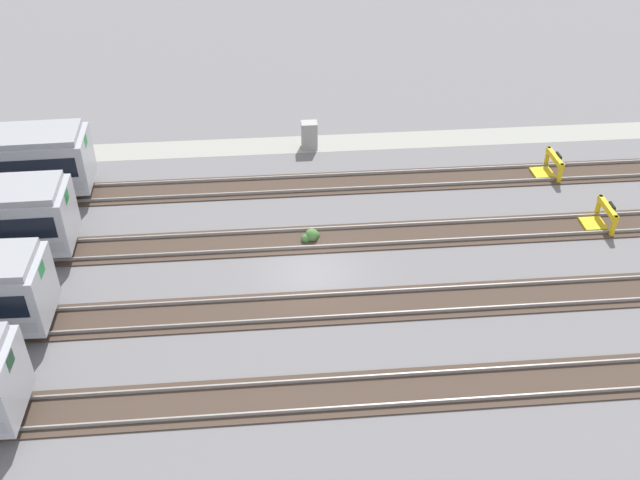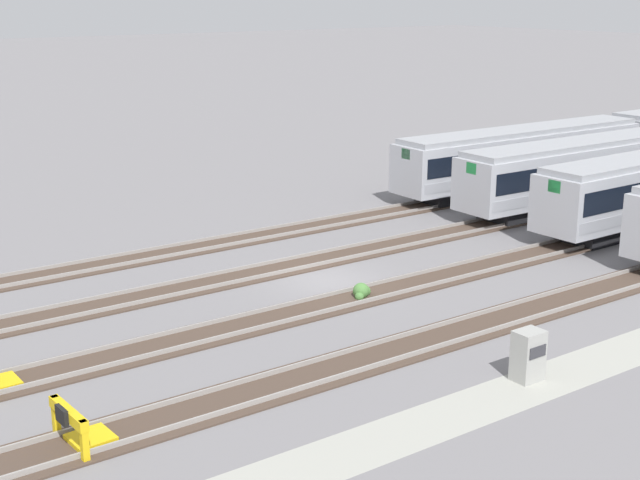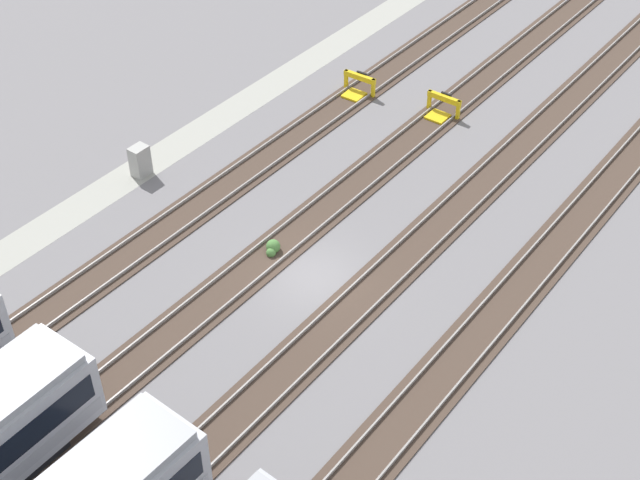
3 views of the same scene
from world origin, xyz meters
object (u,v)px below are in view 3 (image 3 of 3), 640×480
electrical_cabinet (140,161)px  bumper_stop_near_inner_track (441,108)px  bumper_stop_nearest_track (357,87)px  weed_clump (273,248)px

electrical_cabinet → bumper_stop_near_inner_track: bearing=146.7°
bumper_stop_nearest_track → electrical_cabinet: bearing=-17.7°
weed_clump → bumper_stop_near_inner_track: bearing=179.9°
bumper_stop_nearest_track → weed_clump: bearing=20.2°
bumper_stop_near_inner_track → electrical_cabinet: (13.63, -8.96, 0.29)m
bumper_stop_nearest_track → weed_clump: 14.15m
bumper_stop_nearest_track → bumper_stop_near_inner_track: bearing=100.7°
bumper_stop_nearest_track → weed_clump: (13.28, 4.89, -0.27)m
bumper_stop_nearest_track → weed_clump: size_ratio=2.18×
bumper_stop_nearest_track → electrical_cabinet: size_ratio=1.26×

